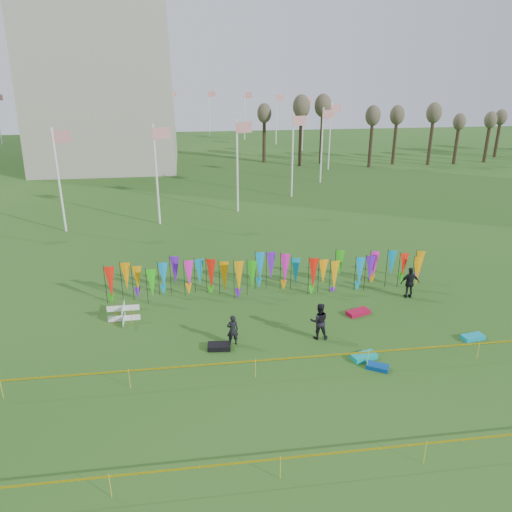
{
  "coord_description": "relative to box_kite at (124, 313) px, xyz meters",
  "views": [
    {
      "loc": [
        -4.34,
        -19.01,
        12.38
      ],
      "look_at": [
        -0.85,
        6.0,
        2.58
      ],
      "focal_mm": 35.0,
      "sensor_mm": 36.0,
      "label": 1
    }
  ],
  "objects": [
    {
      "name": "tree_line",
      "position": [
        39.9,
        39.64,
        5.71
      ],
      "size": [
        53.92,
        1.92,
        7.84
      ],
      "color": "#35271A",
      "rests_on": "ground"
    },
    {
      "name": "person_left",
      "position": [
        5.3,
        -3.02,
        0.3
      ],
      "size": [
        0.6,
        0.47,
        1.52
      ],
      "primitive_type": "imported",
      "rotation": [
        0.0,
        0.0,
        3.26
      ],
      "color": "black",
      "rests_on": "ground"
    },
    {
      "name": "person_mid",
      "position": [
        9.44,
        -3.0,
        0.45
      ],
      "size": [
        0.95,
        0.66,
        1.82
      ],
      "primitive_type": "imported",
      "rotation": [
        0.0,
        0.0,
        3.01
      ],
      "color": "black",
      "rests_on": "ground"
    },
    {
      "name": "flagpole_ring",
      "position": [
        -6.1,
        43.64,
        3.54
      ],
      "size": [
        57.4,
        56.16,
        8.0
      ],
      "color": "white",
      "rests_on": "ground"
    },
    {
      "name": "caution_tape_near",
      "position": [
        7.68,
        -5.81,
        0.32
      ],
      "size": [
        26.0,
        0.02,
        0.9
      ],
      "color": "yellow",
      "rests_on": "ground"
    },
    {
      "name": "kite_bag_turquoise",
      "position": [
        11.01,
        -5.06,
        -0.34
      ],
      "size": [
        1.25,
        0.86,
        0.23
      ],
      "primitive_type": "cube",
      "rotation": [
        0.0,
        0.0,
        0.29
      ],
      "color": "#0BA8A1",
      "rests_on": "ground"
    },
    {
      "name": "person_right",
      "position": [
        15.61,
        0.63,
        0.45
      ],
      "size": [
        1.09,
        0.65,
        1.81
      ],
      "primitive_type": "imported",
      "rotation": [
        0.0,
        0.0,
        3.09
      ],
      "color": "black",
      "rests_on": "ground"
    },
    {
      "name": "kite_bag_black",
      "position": [
        4.63,
        -3.32,
        -0.34
      ],
      "size": [
        1.1,
        0.7,
        0.24
      ],
      "primitive_type": "cube",
      "rotation": [
        0.0,
        0.0,
        -0.09
      ],
      "color": "black",
      "rests_on": "ground"
    },
    {
      "name": "box_kite",
      "position": [
        0.0,
        0.0,
        0.0
      ],
      "size": [
        0.82,
        0.82,
        0.91
      ],
      "rotation": [
        0.0,
        0.0,
        0.01
      ],
      "color": "red",
      "rests_on": "ground"
    },
    {
      "name": "ground",
      "position": [
        7.9,
        -4.36,
        -0.46
      ],
      "size": [
        160.0,
        160.0,
        0.0
      ],
      "primitive_type": "plane",
      "color": "#204A15",
      "rests_on": "ground"
    },
    {
      "name": "kite_bag_red",
      "position": [
        12.13,
        -0.94,
        -0.34
      ],
      "size": [
        1.35,
        0.95,
        0.23
      ],
      "primitive_type": "cube",
      "rotation": [
        0.0,
        0.0,
        0.34
      ],
      "color": "#AB0B2F",
      "rests_on": "ground"
    },
    {
      "name": "banner_row",
      "position": [
        8.18,
        2.3,
        0.8
      ],
      "size": [
        18.64,
        0.64,
        2.14
      ],
      "color": "black",
      "rests_on": "ground"
    },
    {
      "name": "kite_bag_teal",
      "position": [
        16.76,
        -4.14,
        -0.35
      ],
      "size": [
        1.15,
        0.67,
        0.21
      ],
      "primitive_type": "cube",
      "rotation": [
        0.0,
        0.0,
        0.15
      ],
      "color": "#0C9CB5",
      "rests_on": "ground"
    },
    {
      "name": "caution_tape_far",
      "position": [
        7.68,
        -11.35,
        0.32
      ],
      "size": [
        26.0,
        0.02,
        0.9
      ],
      "color": "yellow",
      "rests_on": "ground"
    },
    {
      "name": "kite_bag_blue",
      "position": [
        11.32,
        -5.9,
        -0.36
      ],
      "size": [
        1.05,
        0.89,
        0.2
      ],
      "primitive_type": "cube",
      "rotation": [
        0.0,
        0.0,
        -0.53
      ],
      "color": "#094092",
      "rests_on": "ground"
    }
  ]
}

